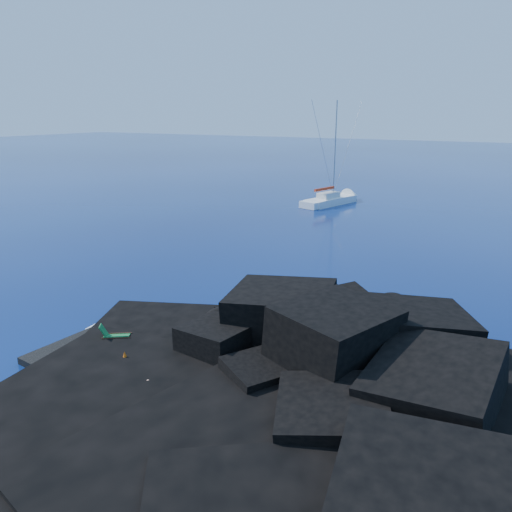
{
  "coord_description": "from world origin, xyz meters",
  "views": [
    {
      "loc": [
        20.17,
        -15.28,
        11.58
      ],
      "look_at": [
        4.33,
        13.56,
        2.0
      ],
      "focal_mm": 35.0,
      "sensor_mm": 36.0,
      "label": 1
    }
  ],
  "objects_px": {
    "sailboat": "(330,204)",
    "deck_chair": "(117,332)",
    "marker_cone": "(125,357)",
    "sunbather": "(138,381)"
  },
  "relations": [
    {
      "from": "deck_chair",
      "to": "sunbather",
      "type": "xyz_separation_m",
      "value": [
        3.76,
        -2.71,
        -0.32
      ]
    },
    {
      "from": "sailboat",
      "to": "marker_cone",
      "type": "distance_m",
      "value": 45.62
    },
    {
      "from": "marker_cone",
      "to": "sunbather",
      "type": "bearing_deg",
      "value": -33.66
    },
    {
      "from": "sailboat",
      "to": "deck_chair",
      "type": "bearing_deg",
      "value": -67.46
    },
    {
      "from": "sailboat",
      "to": "marker_cone",
      "type": "relative_size",
      "value": 23.46
    },
    {
      "from": "marker_cone",
      "to": "deck_chair",
      "type": "bearing_deg",
      "value": 142.31
    },
    {
      "from": "sailboat",
      "to": "marker_cone",
      "type": "bearing_deg",
      "value": -65.29
    },
    {
      "from": "sunbather",
      "to": "deck_chair",
      "type": "bearing_deg",
      "value": 128.07
    },
    {
      "from": "sailboat",
      "to": "deck_chair",
      "type": "xyz_separation_m",
      "value": [
        4.95,
        -43.63,
        0.85
      ]
    },
    {
      "from": "deck_chair",
      "to": "marker_cone",
      "type": "xyz_separation_m",
      "value": [
        1.91,
        -1.47,
        -0.22
      ]
    }
  ]
}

